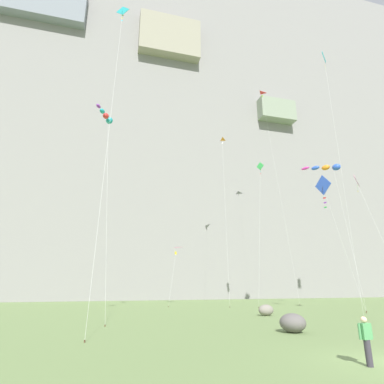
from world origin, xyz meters
The scene contains 14 objects.
cliff_face centered at (-0.01, 58.75, 40.98)m, with size 180.00×27.13×81.90m.
boulder_foreground_right centered at (4.17, 17.13, 0.48)m, with size 1.56×1.19×0.95m.
boulder_foreground_left centered at (0.87, 7.64, 0.53)m, with size 2.03×2.04×1.06m.
spectator_watching_left centered at (-0.98, 0.02, 0.87)m, with size 0.57×0.23×1.61m.
kite_diamond_far_right centered at (9.89, 27.34, 17.25)m, with size 2.50×2.34×19.31m.
kite_diamond_upper_left centered at (12.31, 15.02, 25.48)m, with size 1.66×2.05×28.38m.
kite_delta_upper_right centered at (-0.95, 33.34, 6.92)m, with size 2.16×4.36×7.12m.
kite_diamond_high_center centered at (12.60, 18.14, 13.01)m, with size 2.44×2.63×14.47m.
kite_windsock_low_center centered at (-10.87, 15.55, 16.69)m, with size 2.07×3.32×17.04m.
kite_windsock_mid_right centered at (16.83, 22.33, 17.19)m, with size 3.89×6.65×17.85m.
kite_delta_near_cliff centered at (6.33, 32.90, 22.65)m, with size 2.25×6.60×24.53m.
kite_diamond_front_field centered at (-10.21, 12.13, 23.05)m, with size 1.16×5.66×26.21m.
kite_delta_mid_center centered at (13.49, 31.55, 30.65)m, with size 2.77×3.31×33.19m.
kite_diamond_low_right centered at (13.36, 13.94, 11.65)m, with size 1.58×5.28×13.17m.
Camera 1 is at (-10.05, -10.00, 2.75)m, focal length 29.44 mm.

